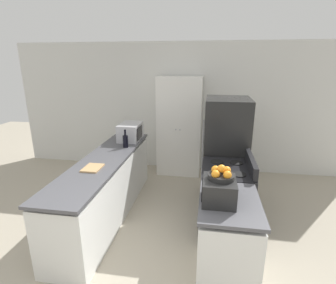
# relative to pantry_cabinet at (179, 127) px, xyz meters

# --- Properties ---
(wall_back) EXTENTS (7.00, 0.06, 2.60)m
(wall_back) POSITION_rel_pantry_cabinet_xyz_m (-0.02, 0.29, 0.32)
(wall_back) COLOR silver
(wall_back) RESTS_ON ground_plane
(counter_left) EXTENTS (0.60, 2.72, 0.91)m
(counter_left) POSITION_rel_pantry_cabinet_xyz_m (-0.86, -1.77, -0.54)
(counter_left) COLOR silver
(counter_left) RESTS_ON ground_plane
(counter_right) EXTENTS (0.60, 0.85, 0.91)m
(counter_right) POSITION_rel_pantry_cabinet_xyz_m (0.82, -2.70, -0.54)
(counter_right) COLOR silver
(counter_right) RESTS_ON ground_plane
(pantry_cabinet) EXTENTS (0.86, 0.51, 1.95)m
(pantry_cabinet) POSITION_rel_pantry_cabinet_xyz_m (0.00, 0.00, 0.00)
(pantry_cabinet) COLOR white
(pantry_cabinet) RESTS_ON ground_plane
(stove) EXTENTS (0.66, 0.80, 1.07)m
(stove) POSITION_rel_pantry_cabinet_xyz_m (0.84, -1.85, -0.52)
(stove) COLOR black
(stove) RESTS_ON ground_plane
(refrigerator) EXTENTS (0.69, 0.79, 1.69)m
(refrigerator) POSITION_rel_pantry_cabinet_xyz_m (0.86, -1.02, -0.13)
(refrigerator) COLOR black
(refrigerator) RESTS_ON ground_plane
(microwave) EXTENTS (0.35, 0.52, 0.29)m
(microwave) POSITION_rel_pantry_cabinet_xyz_m (-0.76, -0.82, 0.07)
(microwave) COLOR #B2B2B7
(microwave) RESTS_ON counter_left
(wine_bottle) EXTENTS (0.08, 0.08, 0.29)m
(wine_bottle) POSITION_rel_pantry_cabinet_xyz_m (-0.72, -1.24, 0.04)
(wine_bottle) COLOR black
(wine_bottle) RESTS_ON counter_left
(toaster_oven) EXTENTS (0.32, 0.37, 0.23)m
(toaster_oven) POSITION_rel_pantry_cabinet_xyz_m (0.71, -2.72, 0.04)
(toaster_oven) COLOR black
(toaster_oven) RESTS_ON counter_right
(fruit_bowl) EXTENTS (0.25, 0.25, 0.15)m
(fruit_bowl) POSITION_rel_pantry_cabinet_xyz_m (0.72, -2.71, 0.21)
(fruit_bowl) COLOR black
(fruit_bowl) RESTS_ON toaster_oven
(cutting_board) EXTENTS (0.22, 0.28, 0.02)m
(cutting_board) POSITION_rel_pantry_cabinet_xyz_m (-0.86, -2.15, -0.06)
(cutting_board) COLOR tan
(cutting_board) RESTS_ON counter_left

